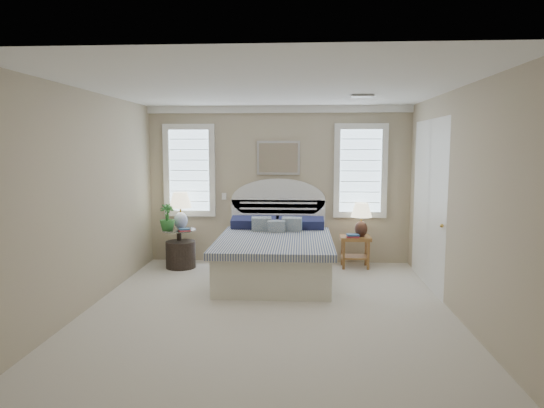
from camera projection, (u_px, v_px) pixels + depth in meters
The scene contains 21 objects.
floor at pixel (269, 308), 6.06m from camera, with size 4.50×5.00×0.01m, color beige.
ceiling at pixel (269, 88), 5.75m from camera, with size 4.50×5.00×0.01m, color white.
wall_back at pixel (278, 185), 8.38m from camera, with size 4.50×0.02×2.70m, color #BBAE8C.
wall_left at pixel (89, 200), 6.04m from camera, with size 0.02×5.00×2.70m, color #BBAE8C.
wall_right at pixel (457, 202), 5.77m from camera, with size 0.02×5.00×2.70m, color #BBAE8C.
crown_molding at pixel (278, 109), 8.19m from camera, with size 4.50×0.08×0.12m, color white.
hvac_vent at pixel (362, 96), 6.47m from camera, with size 0.30×0.20×0.02m, color #B2B2B2.
switch_plate at pixel (224, 196), 8.45m from camera, with size 0.08×0.01×0.12m, color white.
window_left at pixel (190, 170), 8.43m from camera, with size 0.90×0.06×1.60m, color #C4E4F8.
window_right at pixel (360, 171), 8.25m from camera, with size 0.90×0.06×1.60m, color #C4E4F8.
painting at pixel (278, 158), 8.29m from camera, with size 0.74×0.04×0.58m, color silver.
closet_door at pixel (428, 203), 6.98m from camera, with size 0.02×1.80×2.40m, color white.
bed at pixel (275, 253), 7.46m from camera, with size 1.72×2.28×1.47m.
side_table_left at pixel (179, 244), 8.15m from camera, with size 0.56×0.56×0.63m.
nightstand_right at pixel (355, 245), 8.07m from camera, with size 0.50×0.40×0.53m.
floor_pot at pixel (181, 254), 8.07m from camera, with size 0.49×0.49×0.45m, color black.
lamp_left at pixel (180, 206), 8.15m from camera, with size 0.39×0.39×0.62m.
lamp_right at pixel (361, 216), 8.00m from camera, with size 0.46×0.46×0.56m.
potted_plant at pixel (167, 217), 7.99m from camera, with size 0.25×0.25×0.44m, color #2C6F31.
books_left at pixel (184, 230), 7.94m from camera, with size 0.21×0.18×0.05m.
books_right at pixel (353, 236), 7.93m from camera, with size 0.21×0.15×0.06m.
Camera 1 is at (0.40, -5.86, 2.00)m, focal length 32.00 mm.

